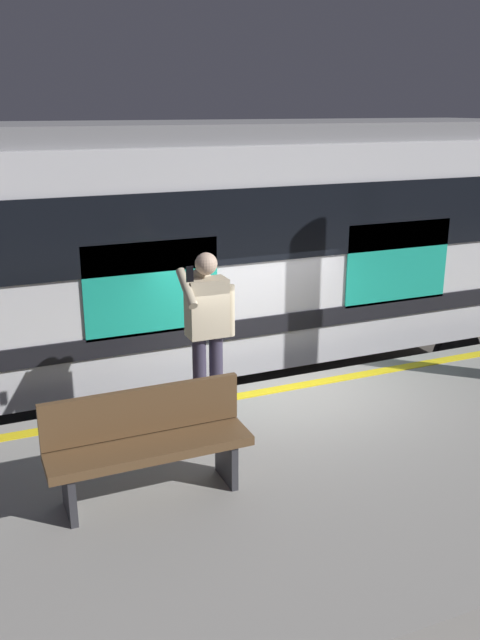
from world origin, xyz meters
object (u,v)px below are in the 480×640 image
Objects in this scene: bench at (148,440)px; handbag at (166,415)px; passenger at (207,323)px; train_carriage at (236,234)px.

handbag is at bearing -113.94° from bench.
train_carriage is at bearing -117.88° from passenger.
handbag is at bearing 6.88° from passenger.
train_carriage is 5.53× the size of passenger.
passenger is at bearing -130.07° from bench.
handbag is 1.21m from bench.
train_carriage is at bearing -121.66° from bench.
passenger reaches higher than bench.
train_carriage reaches higher than bench.
train_carriage is 3.26m from passenger.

